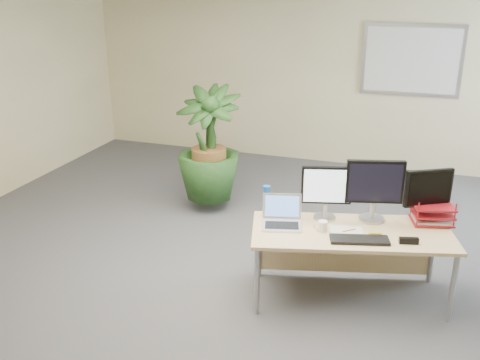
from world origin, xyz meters
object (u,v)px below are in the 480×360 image
(monitor_right, at_px, (374,187))
(laptop, at_px, (282,217))
(floor_plant, at_px, (209,148))
(desk, at_px, (349,240))
(monitor_left, at_px, (326,189))

(monitor_right, bearing_deg, laptop, -155.68)
(floor_plant, xyz_separation_m, laptop, (1.24, -1.43, -0.06))
(floor_plant, relative_size, laptop, 3.83)
(floor_plant, bearing_deg, monitor_right, -29.65)
(desk, distance_m, monitor_left, 0.47)
(desk, bearing_deg, monitor_left, 160.44)
(floor_plant, relative_size, monitor_left, 3.18)
(floor_plant, distance_m, monitor_right, 2.25)
(floor_plant, xyz_separation_m, monitor_right, (1.95, -1.11, 0.19))
(desk, bearing_deg, floor_plant, 144.32)
(monitor_right, bearing_deg, desk, -129.86)
(monitor_left, distance_m, laptop, 0.45)
(desk, relative_size, floor_plant, 1.17)
(desk, distance_m, floor_plant, 2.23)
(monitor_right, xyz_separation_m, laptop, (-0.71, -0.32, -0.25))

